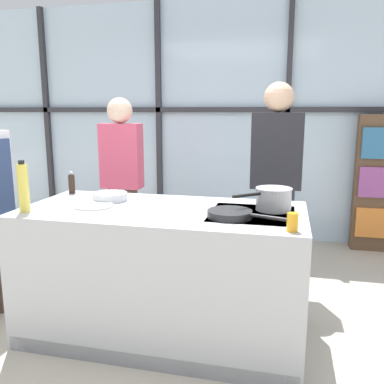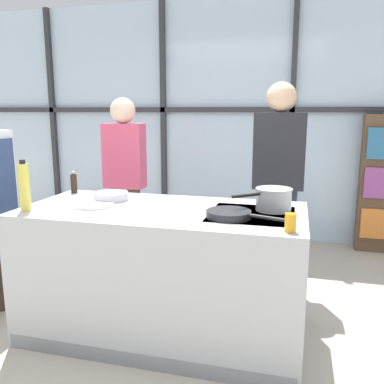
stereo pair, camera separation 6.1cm
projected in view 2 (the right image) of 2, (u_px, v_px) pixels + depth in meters
name	position (u px, v px, depth m)	size (l,w,h in m)	color
ground_plane	(164.00, 332.00, 2.85)	(18.00, 18.00, 0.00)	#BCB29E
back_window_wall	(226.00, 121.00, 4.85)	(6.40, 0.10, 2.80)	silver
bookshelf	(380.00, 184.00, 4.38)	(0.42, 0.19, 1.49)	brown
demo_island	(163.00, 272.00, 2.77)	(1.86, 0.88, 0.89)	#B7BABF
spectator_far_left	(125.00, 173.00, 3.78)	(0.37, 0.23, 1.64)	#47382D
spectator_center_left	(278.00, 173.00, 3.42)	(0.42, 0.25, 1.76)	#232838
frying_pan	(230.00, 214.00, 2.44)	(0.48, 0.27, 0.04)	#232326
saucepan	(273.00, 199.00, 2.61)	(0.36, 0.34, 0.15)	silver
white_plate	(94.00, 205.00, 2.74)	(0.26, 0.26, 0.01)	white
mixing_bowl	(111.00, 196.00, 2.93)	(0.25, 0.25, 0.06)	silver
oil_bottle	(24.00, 187.00, 2.58)	(0.07, 0.07, 0.33)	#E0CC4C
pepper_grinder	(74.00, 183.00, 3.18)	(0.05, 0.05, 0.18)	#332319
juice_glass_near	(290.00, 223.00, 2.15)	(0.06, 0.06, 0.10)	orange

